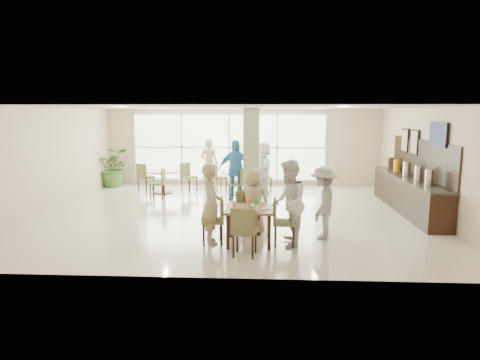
{
  "coord_description": "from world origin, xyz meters",
  "views": [
    {
      "loc": [
        0.73,
        -11.12,
        2.69
      ],
      "look_at": [
        0.2,
        -1.2,
        1.1
      ],
      "focal_mm": 32.0,
      "sensor_mm": 36.0,
      "label": 1
    }
  ],
  "objects_px": {
    "adult_b": "(263,168)",
    "teen_far": "(254,201)",
    "main_table": "(249,212)",
    "teen_left": "(211,204)",
    "teen_right": "(289,203)",
    "potted_plant": "(114,167)",
    "adult_a": "(235,170)",
    "teen_standing": "(323,202)",
    "round_table_left": "(163,176)",
    "buffet_counter": "(409,191)",
    "round_table_right": "(239,177)",
    "adult_standing": "(209,164)"
  },
  "relations": [
    {
      "from": "teen_far",
      "to": "adult_b",
      "type": "height_order",
      "value": "adult_b"
    },
    {
      "from": "teen_standing",
      "to": "adult_a",
      "type": "xyz_separation_m",
      "value": [
        -2.13,
        3.93,
        0.15
      ]
    },
    {
      "from": "adult_b",
      "to": "teen_far",
      "type": "bearing_deg",
      "value": -20.85
    },
    {
      "from": "buffet_counter",
      "to": "adult_standing",
      "type": "bearing_deg",
      "value": 150.52
    },
    {
      "from": "teen_far",
      "to": "adult_a",
      "type": "xyz_separation_m",
      "value": [
        -0.64,
        3.66,
        0.19
      ]
    },
    {
      "from": "teen_far",
      "to": "adult_b",
      "type": "distance_m",
      "value": 4.63
    },
    {
      "from": "potted_plant",
      "to": "teen_standing",
      "type": "height_order",
      "value": "teen_standing"
    },
    {
      "from": "teen_right",
      "to": "adult_b",
      "type": "distance_m",
      "value": 5.47
    },
    {
      "from": "potted_plant",
      "to": "adult_a",
      "type": "bearing_deg",
      "value": -25.51
    },
    {
      "from": "buffet_counter",
      "to": "potted_plant",
      "type": "height_order",
      "value": "buffet_counter"
    },
    {
      "from": "main_table",
      "to": "adult_b",
      "type": "bearing_deg",
      "value": 87.0
    },
    {
      "from": "potted_plant",
      "to": "adult_a",
      "type": "distance_m",
      "value": 5.04
    },
    {
      "from": "teen_far",
      "to": "adult_standing",
      "type": "relative_size",
      "value": 0.85
    },
    {
      "from": "teen_standing",
      "to": "teen_left",
      "type": "bearing_deg",
      "value": -60.54
    },
    {
      "from": "teen_left",
      "to": "teen_right",
      "type": "distance_m",
      "value": 1.58
    },
    {
      "from": "teen_left",
      "to": "adult_a",
      "type": "height_order",
      "value": "adult_a"
    },
    {
      "from": "teen_standing",
      "to": "adult_standing",
      "type": "height_order",
      "value": "adult_standing"
    },
    {
      "from": "teen_left",
      "to": "adult_b",
      "type": "bearing_deg",
      "value": -29.62
    },
    {
      "from": "round_table_left",
      "to": "teen_left",
      "type": "height_order",
      "value": "teen_left"
    },
    {
      "from": "teen_right",
      "to": "adult_a",
      "type": "relative_size",
      "value": 0.95
    },
    {
      "from": "teen_left",
      "to": "adult_standing",
      "type": "distance_m",
      "value": 6.46
    },
    {
      "from": "teen_standing",
      "to": "adult_a",
      "type": "relative_size",
      "value": 0.84
    },
    {
      "from": "adult_a",
      "to": "adult_b",
      "type": "height_order",
      "value": "adult_a"
    },
    {
      "from": "potted_plant",
      "to": "teen_left",
      "type": "bearing_deg",
      "value": -56.58
    },
    {
      "from": "adult_a",
      "to": "teen_standing",
      "type": "bearing_deg",
      "value": -51.66
    },
    {
      "from": "teen_far",
      "to": "teen_left",
      "type": "bearing_deg",
      "value": 59.14
    },
    {
      "from": "adult_a",
      "to": "adult_standing",
      "type": "bearing_deg",
      "value": 127.45
    },
    {
      "from": "adult_standing",
      "to": "teen_far",
      "type": "bearing_deg",
      "value": 115.16
    },
    {
      "from": "teen_far",
      "to": "teen_right",
      "type": "height_order",
      "value": "teen_right"
    },
    {
      "from": "potted_plant",
      "to": "teen_far",
      "type": "xyz_separation_m",
      "value": [
        5.19,
        -5.83,
        0.03
      ]
    },
    {
      "from": "buffet_counter",
      "to": "teen_standing",
      "type": "xyz_separation_m",
      "value": [
        -2.68,
        -2.64,
        0.23
      ]
    },
    {
      "from": "adult_b",
      "to": "adult_a",
      "type": "bearing_deg",
      "value": -59.62
    },
    {
      "from": "teen_far",
      "to": "teen_right",
      "type": "relative_size",
      "value": 0.85
    },
    {
      "from": "main_table",
      "to": "teen_left",
      "type": "xyz_separation_m",
      "value": [
        -0.79,
        0.02,
        0.16
      ]
    },
    {
      "from": "main_table",
      "to": "teen_left",
      "type": "distance_m",
      "value": 0.8
    },
    {
      "from": "teen_far",
      "to": "teen_standing",
      "type": "distance_m",
      "value": 1.51
    },
    {
      "from": "buffet_counter",
      "to": "teen_left",
      "type": "xyz_separation_m",
      "value": [
        -5.02,
        -3.1,
        0.27
      ]
    },
    {
      "from": "round_table_right",
      "to": "teen_left",
      "type": "bearing_deg",
      "value": -93.1
    },
    {
      "from": "teen_right",
      "to": "round_table_left",
      "type": "bearing_deg",
      "value": -142.23
    },
    {
      "from": "round_table_left",
      "to": "teen_right",
      "type": "xyz_separation_m",
      "value": [
        3.84,
        -5.48,
        0.31
      ]
    },
    {
      "from": "buffet_counter",
      "to": "adult_b",
      "type": "bearing_deg",
      "value": 150.27
    },
    {
      "from": "round_table_left",
      "to": "adult_b",
      "type": "relative_size",
      "value": 0.62
    },
    {
      "from": "round_table_right",
      "to": "teen_far",
      "type": "distance_m",
      "value": 4.6
    },
    {
      "from": "adult_b",
      "to": "adult_standing",
      "type": "distance_m",
      "value": 2.18
    },
    {
      "from": "potted_plant",
      "to": "adult_a",
      "type": "relative_size",
      "value": 0.76
    },
    {
      "from": "main_table",
      "to": "potted_plant",
      "type": "relative_size",
      "value": 0.68
    },
    {
      "from": "teen_right",
      "to": "adult_b",
      "type": "height_order",
      "value": "teen_right"
    },
    {
      "from": "buffet_counter",
      "to": "round_table_left",
      "type": "bearing_deg",
      "value": 162.56
    },
    {
      "from": "adult_a",
      "to": "adult_b",
      "type": "bearing_deg",
      "value": 58.55
    },
    {
      "from": "teen_standing",
      "to": "adult_a",
      "type": "height_order",
      "value": "adult_a"
    }
  ]
}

